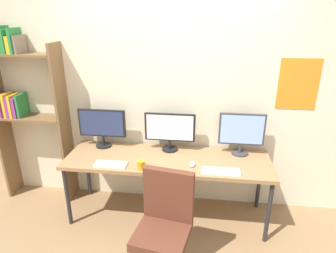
{
  "coord_description": "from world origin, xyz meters",
  "views": [
    {
      "loc": [
        0.37,
        -2.2,
        2.21
      ],
      "look_at": [
        0.0,
        0.65,
        1.09
      ],
      "focal_mm": 31.24,
      "sensor_mm": 36.0,
      "label": 1
    }
  ],
  "objects_px": {
    "office_chair": "(164,237)",
    "keyboard_left": "(111,164)",
    "monitor_center": "(170,130)",
    "bookshelf": "(21,97)",
    "monitor_left": "(102,125)",
    "monitor_right": "(242,132)",
    "keyboard_right": "(221,171)",
    "desk": "(167,162)",
    "coffee_mug": "(141,165)",
    "computer_mouse": "(192,164)"
  },
  "relations": [
    {
      "from": "keyboard_left",
      "to": "monitor_center",
      "type": "bearing_deg",
      "value": 38.3
    },
    {
      "from": "bookshelf",
      "to": "keyboard_right",
      "type": "bearing_deg",
      "value": -11.31
    },
    {
      "from": "office_chair",
      "to": "monitor_left",
      "type": "relative_size",
      "value": 1.8
    },
    {
      "from": "computer_mouse",
      "to": "bookshelf",
      "type": "bearing_deg",
      "value": 169.77
    },
    {
      "from": "office_chair",
      "to": "keyboard_right",
      "type": "distance_m",
      "value": 0.84
    },
    {
      "from": "keyboard_left",
      "to": "coffee_mug",
      "type": "xyz_separation_m",
      "value": [
        0.33,
        -0.03,
        0.04
      ]
    },
    {
      "from": "monitor_right",
      "to": "keyboard_left",
      "type": "xyz_separation_m",
      "value": [
        -1.35,
        -0.44,
        -0.25
      ]
    },
    {
      "from": "office_chair",
      "to": "monitor_center",
      "type": "bearing_deg",
      "value": 94.31
    },
    {
      "from": "desk",
      "to": "monitor_left",
      "type": "distance_m",
      "value": 0.87
    },
    {
      "from": "bookshelf",
      "to": "monitor_left",
      "type": "bearing_deg",
      "value": -1.04
    },
    {
      "from": "monitor_right",
      "to": "computer_mouse",
      "type": "bearing_deg",
      "value": -145.8
    },
    {
      "from": "office_chair",
      "to": "keyboard_right",
      "type": "bearing_deg",
      "value": 50.69
    },
    {
      "from": "monitor_center",
      "to": "keyboard_left",
      "type": "height_order",
      "value": "monitor_center"
    },
    {
      "from": "bookshelf",
      "to": "computer_mouse",
      "type": "xyz_separation_m",
      "value": [
        2.01,
        -0.36,
        -0.55
      ]
    },
    {
      "from": "bookshelf",
      "to": "keyboard_left",
      "type": "distance_m",
      "value": 1.38
    },
    {
      "from": "keyboard_right",
      "to": "computer_mouse",
      "type": "relative_size",
      "value": 3.94
    },
    {
      "from": "desk",
      "to": "coffee_mug",
      "type": "xyz_separation_m",
      "value": [
        -0.23,
        -0.26,
        0.1
      ]
    },
    {
      "from": "bookshelf",
      "to": "keyboard_left",
      "type": "height_order",
      "value": "bookshelf"
    },
    {
      "from": "office_chair",
      "to": "keyboard_left",
      "type": "distance_m",
      "value": 0.94
    },
    {
      "from": "keyboard_left",
      "to": "coffee_mug",
      "type": "bearing_deg",
      "value": -5.86
    },
    {
      "from": "bookshelf",
      "to": "monitor_center",
      "type": "xyz_separation_m",
      "value": [
        1.74,
        -0.02,
        -0.31
      ]
    },
    {
      "from": "bookshelf",
      "to": "monitor_left",
      "type": "relative_size",
      "value": 3.8
    },
    {
      "from": "monitor_left",
      "to": "keyboard_right",
      "type": "bearing_deg",
      "value": -18.18
    },
    {
      "from": "monitor_center",
      "to": "keyboard_right",
      "type": "distance_m",
      "value": 0.75
    },
    {
      "from": "office_chair",
      "to": "monitor_left",
      "type": "xyz_separation_m",
      "value": [
        -0.86,
        1.03,
        0.6
      ]
    },
    {
      "from": "monitor_center",
      "to": "monitor_right",
      "type": "xyz_separation_m",
      "value": [
        0.79,
        -0.0,
        0.01
      ]
    },
    {
      "from": "keyboard_right",
      "to": "computer_mouse",
      "type": "xyz_separation_m",
      "value": [
        -0.28,
        0.1,
        0.01
      ]
    },
    {
      "from": "office_chair",
      "to": "computer_mouse",
      "type": "bearing_deg",
      "value": 73.79
    },
    {
      "from": "keyboard_right",
      "to": "bookshelf",
      "type": "bearing_deg",
      "value": 168.69
    },
    {
      "from": "bookshelf",
      "to": "office_chair",
      "type": "xyz_separation_m",
      "value": [
        1.82,
        -1.05,
        -0.9
      ]
    },
    {
      "from": "monitor_left",
      "to": "desk",
      "type": "bearing_deg",
      "value": -15.11
    },
    {
      "from": "keyboard_right",
      "to": "coffee_mug",
      "type": "bearing_deg",
      "value": -177.56
    },
    {
      "from": "office_chair",
      "to": "keyboard_left",
      "type": "height_order",
      "value": "office_chair"
    },
    {
      "from": "keyboard_right",
      "to": "monitor_right",
      "type": "bearing_deg",
      "value": 62.89
    },
    {
      "from": "monitor_center",
      "to": "keyboard_left",
      "type": "xyz_separation_m",
      "value": [
        -0.56,
        -0.44,
        -0.24
      ]
    },
    {
      "from": "monitor_right",
      "to": "desk",
      "type": "bearing_deg",
      "value": -164.89
    },
    {
      "from": "bookshelf",
      "to": "office_chair",
      "type": "height_order",
      "value": "bookshelf"
    },
    {
      "from": "monitor_center",
      "to": "desk",
      "type": "bearing_deg",
      "value": -90.0
    },
    {
      "from": "office_chair",
      "to": "bookshelf",
      "type": "bearing_deg",
      "value": 149.99
    },
    {
      "from": "desk",
      "to": "monitor_left",
      "type": "relative_size",
      "value": 4.01
    },
    {
      "from": "office_chair",
      "to": "keyboard_left",
      "type": "xyz_separation_m",
      "value": [
        -0.64,
        0.59,
        0.35
      ]
    },
    {
      "from": "bookshelf",
      "to": "keyboard_right",
      "type": "distance_m",
      "value": 2.41
    },
    {
      "from": "monitor_center",
      "to": "keyboard_right",
      "type": "relative_size",
      "value": 1.5
    },
    {
      "from": "monitor_center",
      "to": "coffee_mug",
      "type": "height_order",
      "value": "monitor_center"
    },
    {
      "from": "monitor_right",
      "to": "keyboard_right",
      "type": "relative_size",
      "value": 1.3
    },
    {
      "from": "desk",
      "to": "monitor_right",
      "type": "bearing_deg",
      "value": 15.11
    },
    {
      "from": "office_chair",
      "to": "keyboard_right",
      "type": "xyz_separation_m",
      "value": [
        0.48,
        0.59,
        0.35
      ]
    },
    {
      "from": "keyboard_left",
      "to": "coffee_mug",
      "type": "height_order",
      "value": "coffee_mug"
    },
    {
      "from": "desk",
      "to": "monitor_left",
      "type": "xyz_separation_m",
      "value": [
        -0.79,
        0.21,
        0.31
      ]
    },
    {
      "from": "desk",
      "to": "monitor_right",
      "type": "relative_size",
      "value": 4.49
    }
  ]
}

